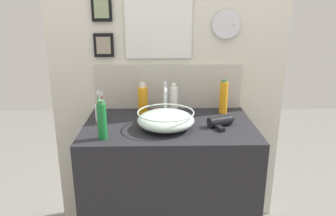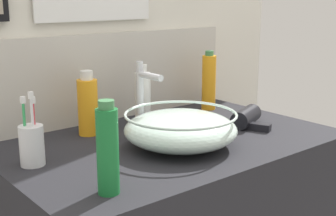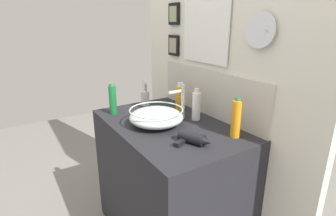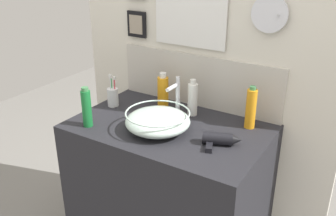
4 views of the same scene
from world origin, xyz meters
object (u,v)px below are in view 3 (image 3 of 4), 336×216
shampoo_bottle (180,98)px  soap_dispenser (196,106)px  lotion_bottle (113,99)px  glass_bowl_sink (156,117)px  spray_bottle (236,118)px  faucet (181,100)px  hair_drier (193,139)px  toothbrush_cup (145,98)px

shampoo_bottle → soap_dispenser: 0.20m
soap_dispenser → lotion_bottle: size_ratio=0.97×
shampoo_bottle → glass_bowl_sink: bearing=-62.4°
shampoo_bottle → lotion_bottle: (-0.19, -0.43, 0.01)m
glass_bowl_sink → soap_dispenser: (0.06, 0.26, 0.04)m
spray_bottle → soap_dispenser: size_ratio=1.09×
glass_bowl_sink → lotion_bottle: size_ratio=1.54×
faucet → lotion_bottle: faucet is taller
hair_drier → lotion_bottle: lotion_bottle is taller
shampoo_bottle → hair_drier: bearing=-27.5°
faucet → toothbrush_cup: 0.41m
toothbrush_cup → soap_dispenser: size_ratio=0.96×
toothbrush_cup → spray_bottle: (0.78, 0.15, 0.05)m
soap_dispenser → glass_bowl_sink: bearing=-102.2°
lotion_bottle → glass_bowl_sink: bearing=23.5°
glass_bowl_sink → toothbrush_cup: (-0.40, 0.13, 0.00)m
hair_drier → shampoo_bottle: shampoo_bottle is taller
hair_drier → lotion_bottle: bearing=-165.2°
toothbrush_cup → shampoo_bottle: size_ratio=0.97×
spray_bottle → glass_bowl_sink: bearing=-143.9°
faucet → soap_dispenser: 0.10m
faucet → spray_bottle: bearing=13.9°
shampoo_bottle → spray_bottle: bearing=0.1°
soap_dispenser → hair_drier: bearing=-40.3°
spray_bottle → shampoo_bottle: bearing=-179.9°
faucet → lotion_bottle: bearing=-135.6°
hair_drier → toothbrush_cup: size_ratio=0.97×
toothbrush_cup → shampoo_bottle: shampoo_bottle is taller
glass_bowl_sink → faucet: faucet is taller
shampoo_bottle → lotion_bottle: bearing=-114.5°
glass_bowl_sink → shampoo_bottle: size_ratio=1.61×
glass_bowl_sink → hair_drier: 0.33m
glass_bowl_sink → toothbrush_cup: size_ratio=1.67×
glass_bowl_sink → spray_bottle: (0.38, 0.28, 0.05)m
soap_dispenser → spray_bottle: bearing=3.0°
hair_drier → toothbrush_cup: toothbrush_cup is taller
glass_bowl_sink → lotion_bottle: (-0.34, -0.15, 0.05)m
glass_bowl_sink → soap_dispenser: size_ratio=1.60×
hair_drier → shampoo_bottle: 0.54m
faucet → hair_drier: (0.33, -0.15, -0.10)m
glass_bowl_sink → shampoo_bottle: 0.32m
faucet → spray_bottle: size_ratio=1.02×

